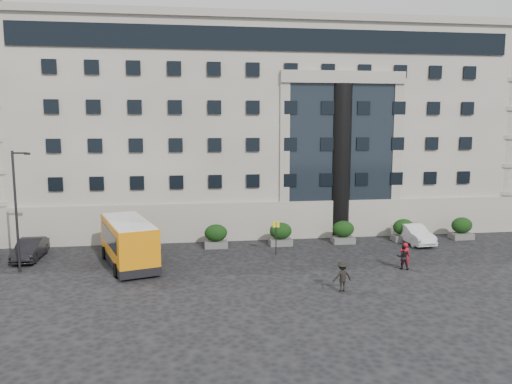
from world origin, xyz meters
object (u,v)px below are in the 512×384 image
minibus (129,241)px  street_lamp (17,207)px  bus_stop_sign (276,232)px  parked_car_d (65,224)px  pedestrian_c (342,276)px  hedge_c (281,234)px  hedge_e (403,230)px  hedge_d (343,232)px  white_taxi (413,234)px  pedestrian_a (405,256)px  pedestrian_b (403,257)px  hedge_b (216,236)px  hedge_a (149,238)px  hedge_f (462,228)px  parked_car_b (30,249)px

minibus → street_lamp: bearing=168.6°
bus_stop_sign → parked_car_d: bus_stop_sign is taller
pedestrian_c → parked_car_d: bearing=-55.9°
hedge_c → minibus: (-11.45, -4.13, 0.81)m
hedge_e → hedge_d: bearing=180.0°
bus_stop_sign → white_taxi: bearing=9.6°
pedestrian_a → pedestrian_c: bearing=49.2°
pedestrian_c → minibus: bearing=-40.8°
pedestrian_b → pedestrian_c: bearing=53.2°
bus_stop_sign → pedestrian_c: size_ratio=1.40×
bus_stop_sign → white_taxi: (11.79, 2.00, -0.96)m
street_lamp → pedestrian_b: (25.22, -2.89, -3.52)m
pedestrian_c → hedge_e: bearing=-139.4°
minibus → pedestrian_a: 18.79m
hedge_b → white_taxi: bearing=-2.8°
hedge_d → minibus: minibus is taller
hedge_d → parked_car_d: size_ratio=0.41×
hedge_a → parked_car_d: hedge_a is taller
bus_stop_sign → minibus: (-10.55, -1.33, 0.00)m
hedge_d → white_taxi: (5.69, -0.80, -0.16)m
hedge_d → bus_stop_sign: (-6.10, -2.80, 0.80)m
hedge_b → hedge_e: size_ratio=1.00×
minibus → pedestrian_c: minibus is taller
hedge_f → street_lamp: size_ratio=0.23×
hedge_a → white_taxi: 21.31m
pedestrian_b → hedge_f: bearing=-119.8°
hedge_a → pedestrian_a: bearing=-24.0°
pedestrian_c → hedge_a: bearing=-55.2°
hedge_e → minibus: 22.25m
parked_car_b → pedestrian_b: (25.55, -6.15, 0.11)m
hedge_a → pedestrian_b: (17.28, -7.69, -0.08)m
street_lamp → pedestrian_b: street_lamp is taller
hedge_a → white_taxi: bearing=-2.2°
hedge_e → parked_car_b: 29.11m
hedge_d → street_lamp: size_ratio=0.23×
hedge_b → hedge_d: same height
bus_stop_sign → hedge_d: bearing=24.7°
pedestrian_b → pedestrian_c: size_ratio=0.94×
hedge_f → street_lamp: (-33.94, -4.80, 3.44)m
hedge_c → hedge_f: bearing=0.0°
hedge_d → street_lamp: (-23.54, -4.80, 3.44)m
pedestrian_a → pedestrian_b: bearing=-18.1°
pedestrian_b → pedestrian_c: pedestrian_c is taller
white_taxi → parked_car_d: bearing=159.0°
parked_car_d → hedge_f: bearing=-23.2°
parked_car_d → pedestrian_a: size_ratio=2.44×
hedge_c → minibus: size_ratio=0.23×
parked_car_d → bus_stop_sign: bearing=-41.8°
hedge_f → minibus: bearing=-171.3°
hedge_d → hedge_f: bearing=0.0°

